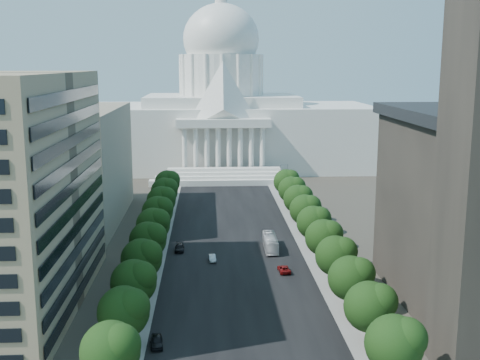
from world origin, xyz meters
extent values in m
cube|color=black|center=(0.00, 90.00, 0.00)|extent=(30.00, 260.00, 0.01)
cube|color=gray|center=(-19.00, 90.00, 0.00)|extent=(8.00, 260.00, 0.02)
cube|color=gray|center=(19.00, 90.00, 0.00)|extent=(8.00, 260.00, 0.02)
cube|color=white|center=(0.00, 185.00, 12.50)|extent=(120.00, 50.00, 25.00)
cube|color=white|center=(0.00, 185.00, 27.00)|extent=(60.00, 40.00, 4.00)
cube|color=white|center=(0.00, 158.00, 20.50)|extent=(34.00, 8.00, 3.00)
cylinder|color=white|center=(0.00, 185.00, 37.00)|extent=(32.00, 32.00, 16.00)
ellipsoid|color=white|center=(0.00, 185.00, 51.00)|extent=(30.00, 30.00, 27.60)
cylinder|color=white|center=(0.00, 185.00, 64.00)|extent=(4.80, 4.80, 7.00)
cube|color=gray|center=(-48.00, 100.00, 15.00)|extent=(38.00, 52.00, 30.00)
sphere|color=black|center=(-18.00, 12.00, 6.17)|extent=(7.60, 7.60, 7.60)
sphere|color=black|center=(-16.67, 11.24, 7.31)|extent=(5.32, 5.32, 5.32)
cylinder|color=#33261C|center=(-18.00, 24.00, 1.47)|extent=(0.56, 0.56, 2.94)
sphere|color=black|center=(-18.00, 24.00, 6.17)|extent=(7.60, 7.60, 7.60)
sphere|color=black|center=(-16.67, 23.24, 7.31)|extent=(5.32, 5.32, 5.32)
cylinder|color=#33261C|center=(-18.00, 36.00, 1.47)|extent=(0.56, 0.56, 2.94)
sphere|color=black|center=(-18.00, 36.00, 6.17)|extent=(7.60, 7.60, 7.60)
sphere|color=black|center=(-16.67, 35.24, 7.31)|extent=(5.32, 5.32, 5.32)
cylinder|color=#33261C|center=(-18.00, 48.00, 1.47)|extent=(0.56, 0.56, 2.94)
sphere|color=black|center=(-18.00, 48.00, 6.17)|extent=(7.60, 7.60, 7.60)
sphere|color=black|center=(-16.67, 47.24, 7.31)|extent=(5.32, 5.32, 5.32)
cylinder|color=#33261C|center=(-18.00, 60.00, 1.47)|extent=(0.56, 0.56, 2.94)
sphere|color=black|center=(-18.00, 60.00, 6.17)|extent=(7.60, 7.60, 7.60)
sphere|color=black|center=(-16.67, 59.24, 7.31)|extent=(5.32, 5.32, 5.32)
cylinder|color=#33261C|center=(-18.00, 72.00, 1.47)|extent=(0.56, 0.56, 2.94)
sphere|color=black|center=(-18.00, 72.00, 6.17)|extent=(7.60, 7.60, 7.60)
sphere|color=black|center=(-16.67, 71.24, 7.31)|extent=(5.32, 5.32, 5.32)
cylinder|color=#33261C|center=(-18.00, 84.00, 1.47)|extent=(0.56, 0.56, 2.94)
sphere|color=black|center=(-18.00, 84.00, 6.17)|extent=(7.60, 7.60, 7.60)
sphere|color=black|center=(-16.67, 83.24, 7.31)|extent=(5.32, 5.32, 5.32)
cylinder|color=#33261C|center=(-18.00, 96.00, 1.47)|extent=(0.56, 0.56, 2.94)
sphere|color=black|center=(-18.00, 96.00, 6.17)|extent=(7.60, 7.60, 7.60)
sphere|color=black|center=(-16.67, 95.24, 7.31)|extent=(5.32, 5.32, 5.32)
cylinder|color=#33261C|center=(-18.00, 108.00, 1.47)|extent=(0.56, 0.56, 2.94)
sphere|color=black|center=(-18.00, 108.00, 6.17)|extent=(7.60, 7.60, 7.60)
sphere|color=black|center=(-16.67, 107.24, 7.31)|extent=(5.32, 5.32, 5.32)
cylinder|color=#33261C|center=(-18.00, 120.00, 1.47)|extent=(0.56, 0.56, 2.94)
sphere|color=black|center=(-18.00, 120.00, 6.17)|extent=(7.60, 7.60, 7.60)
sphere|color=black|center=(-16.67, 119.24, 7.31)|extent=(5.32, 5.32, 5.32)
sphere|color=black|center=(18.00, 12.00, 6.17)|extent=(7.60, 7.60, 7.60)
sphere|color=black|center=(19.33, 11.24, 7.31)|extent=(5.32, 5.32, 5.32)
cylinder|color=#33261C|center=(18.00, 24.00, 1.47)|extent=(0.56, 0.56, 2.94)
sphere|color=black|center=(18.00, 24.00, 6.17)|extent=(7.60, 7.60, 7.60)
sphere|color=black|center=(19.33, 23.24, 7.31)|extent=(5.32, 5.32, 5.32)
cylinder|color=#33261C|center=(18.00, 36.00, 1.47)|extent=(0.56, 0.56, 2.94)
sphere|color=black|center=(18.00, 36.00, 6.17)|extent=(7.60, 7.60, 7.60)
sphere|color=black|center=(19.33, 35.24, 7.31)|extent=(5.32, 5.32, 5.32)
cylinder|color=#33261C|center=(18.00, 48.00, 1.47)|extent=(0.56, 0.56, 2.94)
sphere|color=black|center=(18.00, 48.00, 6.17)|extent=(7.60, 7.60, 7.60)
sphere|color=black|center=(19.33, 47.24, 7.31)|extent=(5.32, 5.32, 5.32)
cylinder|color=#33261C|center=(18.00, 60.00, 1.47)|extent=(0.56, 0.56, 2.94)
sphere|color=black|center=(18.00, 60.00, 6.17)|extent=(7.60, 7.60, 7.60)
sphere|color=black|center=(19.33, 59.24, 7.31)|extent=(5.32, 5.32, 5.32)
cylinder|color=#33261C|center=(18.00, 72.00, 1.47)|extent=(0.56, 0.56, 2.94)
sphere|color=black|center=(18.00, 72.00, 6.17)|extent=(7.60, 7.60, 7.60)
sphere|color=black|center=(19.33, 71.24, 7.31)|extent=(5.32, 5.32, 5.32)
cylinder|color=#33261C|center=(18.00, 84.00, 1.47)|extent=(0.56, 0.56, 2.94)
sphere|color=black|center=(18.00, 84.00, 6.17)|extent=(7.60, 7.60, 7.60)
sphere|color=black|center=(19.33, 83.24, 7.31)|extent=(5.32, 5.32, 5.32)
cylinder|color=#33261C|center=(18.00, 96.00, 1.47)|extent=(0.56, 0.56, 2.94)
sphere|color=black|center=(18.00, 96.00, 6.17)|extent=(7.60, 7.60, 7.60)
sphere|color=black|center=(19.33, 95.24, 7.31)|extent=(5.32, 5.32, 5.32)
cylinder|color=#33261C|center=(18.00, 108.00, 1.47)|extent=(0.56, 0.56, 2.94)
sphere|color=black|center=(18.00, 108.00, 6.17)|extent=(7.60, 7.60, 7.60)
sphere|color=black|center=(19.33, 107.24, 7.31)|extent=(5.32, 5.32, 5.32)
cylinder|color=#33261C|center=(18.00, 120.00, 1.47)|extent=(0.56, 0.56, 2.94)
sphere|color=black|center=(18.00, 120.00, 6.17)|extent=(7.60, 7.60, 7.60)
sphere|color=black|center=(19.33, 119.24, 7.31)|extent=(5.32, 5.32, 5.32)
cylinder|color=gray|center=(19.30, 10.00, 8.80)|extent=(2.40, 0.14, 0.14)
sphere|color=gray|center=(18.20, 10.00, 8.70)|extent=(0.44, 0.44, 0.44)
cylinder|color=gray|center=(20.50, 35.00, 4.50)|extent=(0.18, 0.18, 9.00)
cylinder|color=gray|center=(19.30, 35.00, 8.80)|extent=(2.40, 0.14, 0.14)
sphere|color=gray|center=(18.20, 35.00, 8.70)|extent=(0.44, 0.44, 0.44)
cylinder|color=gray|center=(20.50, 60.00, 4.50)|extent=(0.18, 0.18, 9.00)
cylinder|color=gray|center=(19.30, 60.00, 8.80)|extent=(2.40, 0.14, 0.14)
sphere|color=gray|center=(18.20, 60.00, 8.70)|extent=(0.44, 0.44, 0.44)
cylinder|color=gray|center=(20.50, 85.00, 4.50)|extent=(0.18, 0.18, 9.00)
cylinder|color=gray|center=(19.30, 85.00, 8.80)|extent=(2.40, 0.14, 0.14)
sphere|color=gray|center=(18.20, 85.00, 8.70)|extent=(0.44, 0.44, 0.44)
cylinder|color=gray|center=(20.50, 110.00, 4.50)|extent=(0.18, 0.18, 9.00)
cylinder|color=gray|center=(19.30, 110.00, 8.80)|extent=(2.40, 0.14, 0.14)
sphere|color=gray|center=(18.20, 110.00, 8.70)|extent=(0.44, 0.44, 0.44)
cylinder|color=gray|center=(20.50, 135.00, 4.50)|extent=(0.18, 0.18, 9.00)
cylinder|color=gray|center=(19.30, 135.00, 8.80)|extent=(2.40, 0.14, 0.14)
sphere|color=gray|center=(18.20, 135.00, 8.70)|extent=(0.44, 0.44, 0.44)
imported|color=black|center=(-13.50, 25.39, 0.77)|extent=(2.27, 4.67, 1.53)
imported|color=#A7AAAF|center=(-4.90, 64.41, 0.66)|extent=(1.74, 4.12, 1.32)
imported|color=maroon|center=(9.50, 56.62, 0.66)|extent=(2.48, 4.85, 1.31)
imported|color=black|center=(-12.19, 71.79, 0.73)|extent=(2.06, 5.03, 1.46)
imported|color=silver|center=(8.32, 71.92, 1.63)|extent=(2.87, 11.73, 3.26)
camera|label=1|loc=(-5.51, -58.31, 41.39)|focal=45.00mm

